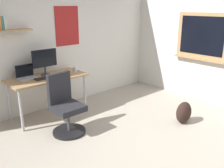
# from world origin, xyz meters

# --- Properties ---
(ground_plane) EXTENTS (5.20, 5.20, 0.00)m
(ground_plane) POSITION_xyz_m (0.00, 0.00, 0.00)
(ground_plane) COLOR #ADA393
(ground_plane) RESTS_ON ground
(wall_back) EXTENTS (5.00, 0.30, 2.60)m
(wall_back) POSITION_xyz_m (-0.01, 2.45, 1.30)
(wall_back) COLOR silver
(wall_back) RESTS_ON ground
(desk) EXTENTS (1.35, 0.64, 0.74)m
(desk) POSITION_xyz_m (-0.39, 2.05, 0.66)
(desk) COLOR tan
(desk) RESTS_ON ground
(office_chair) EXTENTS (0.52, 0.52, 0.95)m
(office_chair) POSITION_xyz_m (-0.49, 1.32, 0.41)
(office_chair) COLOR black
(office_chair) RESTS_ON ground
(laptop) EXTENTS (0.31, 0.21, 0.23)m
(laptop) POSITION_xyz_m (-0.70, 2.20, 0.80)
(laptop) COLOR #ADAFB5
(laptop) RESTS_ON desk
(monitor_primary) EXTENTS (0.46, 0.17, 0.46)m
(monitor_primary) POSITION_xyz_m (-0.36, 2.15, 1.01)
(monitor_primary) COLOR #38383D
(monitor_primary) RESTS_ON desk
(keyboard) EXTENTS (0.37, 0.13, 0.02)m
(keyboard) POSITION_xyz_m (-0.46, 1.97, 0.75)
(keyboard) COLOR black
(keyboard) RESTS_ON desk
(computer_mouse) EXTENTS (0.10, 0.06, 0.03)m
(computer_mouse) POSITION_xyz_m (-0.18, 1.97, 0.76)
(computer_mouse) COLOR #262628
(computer_mouse) RESTS_ON desk
(coffee_mug) EXTENTS (0.08, 0.08, 0.09)m
(coffee_mug) POSITION_xyz_m (0.18, 2.02, 0.79)
(coffee_mug) COLOR silver
(coffee_mug) RESTS_ON desk
(backpack) EXTENTS (0.32, 0.22, 0.38)m
(backpack) POSITION_xyz_m (1.16, 0.24, 0.19)
(backpack) COLOR black
(backpack) RESTS_ON ground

